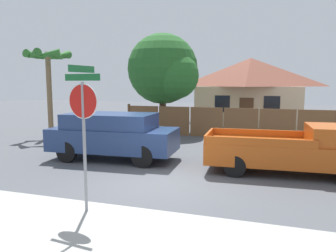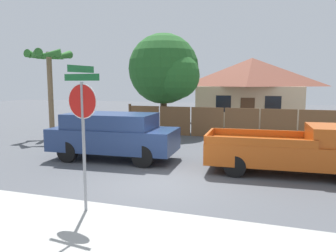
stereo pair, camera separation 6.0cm
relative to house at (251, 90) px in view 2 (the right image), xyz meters
The scene contains 9 objects.
ground_plane 16.21m from the house, 95.34° to the right, with size 80.00×80.00×0.00m, color #4C4F54.
sidewalk_strip 19.77m from the house, 94.36° to the right, with size 36.00×3.20×0.01m.
wooden_fence 7.34m from the house, 97.07° to the right, with size 11.31×0.12×1.73m.
house is the anchor object (origin of this frame).
oak_tree 7.80m from the house, 125.57° to the right, with size 4.38×4.17×5.88m.
palm_tree 14.03m from the house, 136.40° to the right, with size 2.36×2.56×4.74m.
red_suv 14.33m from the house, 107.00° to the right, with size 4.92×2.27×1.79m.
orange_pickup 13.93m from the house, 79.90° to the right, with size 5.34×2.33×1.61m.
stop_sign 18.64m from the house, 97.21° to the right, with size 0.94×0.85×3.33m.
Camera 2 is at (3.25, -8.86, 2.94)m, focal length 35.00 mm.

